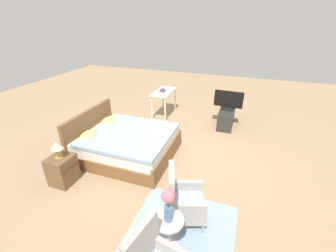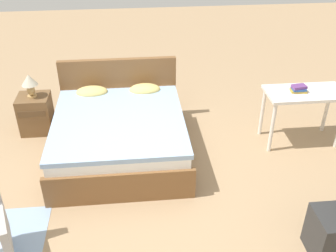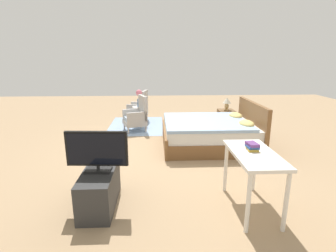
{
  "view_description": "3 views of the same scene",
  "coord_description": "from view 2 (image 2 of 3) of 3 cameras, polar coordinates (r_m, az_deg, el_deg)",
  "views": [
    {
      "loc": [
        -3.96,
        -1.41,
        2.85
      ],
      "look_at": [
        0.3,
        0.1,
        0.61
      ],
      "focal_mm": 24.0,
      "sensor_mm": 36.0,
      "label": 1
    },
    {
      "loc": [
        -0.06,
        -3.48,
        3.1
      ],
      "look_at": [
        0.32,
        0.19,
        0.8
      ],
      "focal_mm": 42.0,
      "sensor_mm": 36.0,
      "label": 2
    },
    {
      "loc": [
        5.17,
        -0.28,
        1.9
      ],
      "look_at": [
        0.32,
        -0.05,
        0.61
      ],
      "focal_mm": 28.0,
      "sensor_mm": 36.0,
      "label": 3
    }
  ],
  "objects": [
    {
      "name": "ground_plane",
      "position": [
        4.66,
        -3.72,
        -9.85
      ],
      "size": [
        16.0,
        16.0,
        0.0
      ],
      "primitive_type": "plane",
      "color": "#A38460"
    },
    {
      "name": "book_stack",
      "position": [
        5.42,
        18.45,
        5.16
      ],
      "size": [
        0.21,
        0.15,
        0.09
      ],
      "color": "#B79333",
      "rests_on": "vanity_desk"
    },
    {
      "name": "nightstand",
      "position": [
        5.94,
        -18.63,
        1.71
      ],
      "size": [
        0.44,
        0.41,
        0.55
      ],
      "color": "brown",
      "rests_on": "ground_plane"
    },
    {
      "name": "vanity_desk",
      "position": [
        5.52,
        19.18,
        3.68
      ],
      "size": [
        1.04,
        0.52,
        0.76
      ],
      "color": "silver",
      "rests_on": "ground_plane"
    },
    {
      "name": "table_lamp",
      "position": [
        5.72,
        -19.47,
        5.97
      ],
      "size": [
        0.22,
        0.22,
        0.33
      ],
      "color": "tan",
      "rests_on": "nightstand"
    },
    {
      "name": "bed",
      "position": [
        5.21,
        -7.01,
        -0.89
      ],
      "size": [
        1.69,
        1.97,
        0.96
      ],
      "color": "brown",
      "rests_on": "ground_plane"
    }
  ]
}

